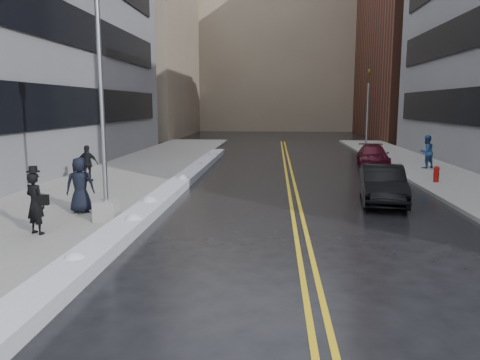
% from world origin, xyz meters
% --- Properties ---
extents(ground, '(160.00, 160.00, 0.00)m').
position_xyz_m(ground, '(0.00, 0.00, 0.00)').
color(ground, black).
rests_on(ground, ground).
extents(sidewalk_west, '(5.50, 50.00, 0.15)m').
position_xyz_m(sidewalk_west, '(-5.75, 10.00, 0.07)').
color(sidewalk_west, gray).
rests_on(sidewalk_west, ground).
extents(sidewalk_east, '(4.00, 50.00, 0.15)m').
position_xyz_m(sidewalk_east, '(10.00, 10.00, 0.07)').
color(sidewalk_east, gray).
rests_on(sidewalk_east, ground).
extents(lane_line_left, '(0.12, 50.00, 0.01)m').
position_xyz_m(lane_line_left, '(2.35, 10.00, 0.00)').
color(lane_line_left, gold).
rests_on(lane_line_left, ground).
extents(lane_line_right, '(0.12, 50.00, 0.01)m').
position_xyz_m(lane_line_right, '(2.65, 10.00, 0.00)').
color(lane_line_right, gold).
rests_on(lane_line_right, ground).
extents(snow_ridge, '(0.90, 30.00, 0.34)m').
position_xyz_m(snow_ridge, '(-2.45, 8.00, 0.17)').
color(snow_ridge, silver).
rests_on(snow_ridge, ground).
extents(building_west_far, '(14.00, 22.00, 18.00)m').
position_xyz_m(building_west_far, '(-15.50, 44.00, 9.00)').
color(building_west_far, gray).
rests_on(building_west_far, ground).
extents(building_east_far, '(14.00, 20.00, 28.00)m').
position_xyz_m(building_east_far, '(19.00, 42.00, 14.00)').
color(building_east_far, '#562D21').
rests_on(building_east_far, ground).
extents(building_far, '(36.00, 16.00, 22.00)m').
position_xyz_m(building_far, '(2.00, 60.00, 11.00)').
color(building_far, gray).
rests_on(building_far, ground).
extents(lamppost, '(0.65, 0.65, 7.62)m').
position_xyz_m(lamppost, '(-3.30, 2.00, 2.53)').
color(lamppost, gray).
rests_on(lamppost, sidewalk_west).
extents(fire_hydrant, '(0.26, 0.26, 0.73)m').
position_xyz_m(fire_hydrant, '(9.00, 10.00, 0.55)').
color(fire_hydrant, maroon).
rests_on(fire_hydrant, sidewalk_east).
extents(traffic_signal, '(0.16, 0.20, 6.00)m').
position_xyz_m(traffic_signal, '(8.50, 24.00, 3.40)').
color(traffic_signal, gray).
rests_on(traffic_signal, sidewalk_east).
extents(pedestrian_fedora, '(0.72, 0.61, 1.68)m').
position_xyz_m(pedestrian_fedora, '(-4.64, 0.40, 0.99)').
color(pedestrian_fedora, black).
rests_on(pedestrian_fedora, sidewalk_west).
extents(pedestrian_c, '(1.03, 0.85, 1.80)m').
position_xyz_m(pedestrian_c, '(-4.50, 2.97, 1.05)').
color(pedestrian_c, black).
rests_on(pedestrian_c, sidewalk_west).
extents(pedestrian_d, '(0.98, 0.42, 1.65)m').
position_xyz_m(pedestrian_d, '(-6.68, 8.93, 0.98)').
color(pedestrian_d, black).
rests_on(pedestrian_d, sidewalk_west).
extents(pedestrian_east, '(1.09, 1.00, 1.80)m').
position_xyz_m(pedestrian_east, '(10.01, 14.77, 1.05)').
color(pedestrian_east, navy).
rests_on(pedestrian_east, sidewalk_east).
extents(car_black, '(1.98, 4.36, 1.39)m').
position_xyz_m(car_black, '(5.70, 5.90, 0.69)').
color(car_black, black).
rests_on(car_black, ground).
extents(car_maroon, '(2.21, 4.41, 1.23)m').
position_xyz_m(car_maroon, '(7.50, 16.49, 0.61)').
color(car_maroon, '#440A18').
rests_on(car_maroon, ground).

